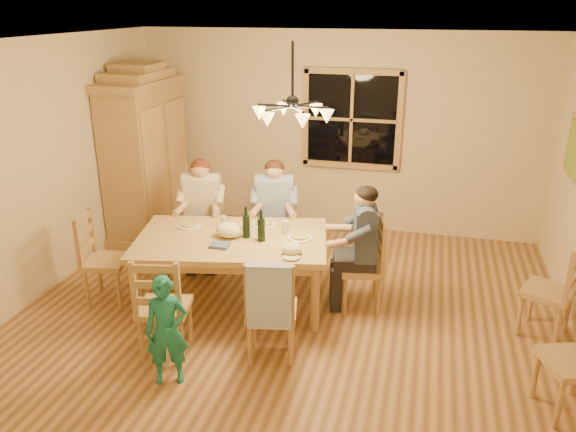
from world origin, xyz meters
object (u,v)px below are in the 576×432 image
(dining_table, at_px, (232,246))
(child, at_px, (167,331))
(chair_near_left, at_px, (165,322))
(wine_bottle_a, at_px, (246,222))
(chair_far_right, at_px, (275,243))
(chair_near_right, at_px, (272,325))
(chandelier, at_px, (292,112))
(wine_bottle_b, at_px, (261,226))
(chair_end_left, at_px, (108,274))
(chair_spare_back, at_px, (545,306))
(adult_plaid_man, at_px, (275,201))
(adult_slate_man, at_px, (363,233))
(chair_end_right, at_px, (361,280))
(adult_woman, at_px, (202,200))
(armoire, at_px, (146,159))
(chair_far_left, at_px, (204,242))
(chair_spare_front, at_px, (570,379))

(dining_table, distance_m, child, 1.40)
(chair_near_left, distance_m, wine_bottle_a, 1.29)
(chair_far_right, relative_size, chair_near_right, 1.00)
(chandelier, height_order, wine_bottle_b, chandelier)
(chair_end_left, height_order, wine_bottle_b, wine_bottle_b)
(chair_near_left, xyz_separation_m, child, (0.22, -0.39, 0.18))
(wine_bottle_b, xyz_separation_m, chair_spare_back, (2.77, 0.19, -0.62))
(chair_near_left, relative_size, child, 1.02)
(wine_bottle_b, xyz_separation_m, child, (-0.40, -1.38, -0.44))
(chair_near_right, height_order, wine_bottle_b, wine_bottle_b)
(chandelier, distance_m, chair_near_left, 2.24)
(adult_plaid_man, bearing_deg, adult_slate_man, 136.64)
(dining_table, xyz_separation_m, child, (-0.07, -1.38, -0.18))
(dining_table, xyz_separation_m, chair_end_right, (1.32, 0.27, -0.36))
(adult_woman, xyz_separation_m, chair_spare_back, (3.75, -0.61, -0.54))
(armoire, distance_m, chair_spare_back, 5.13)
(wine_bottle_a, bearing_deg, child, -98.85)
(chandelier, relative_size, chair_end_right, 0.78)
(chair_end_left, bearing_deg, chair_far_right, 117.98)
(dining_table, xyz_separation_m, chair_near_right, (0.66, -0.80, -0.36))
(chair_far_right, bearing_deg, chair_far_left, -0.00)
(chair_end_left, bearing_deg, chair_far_left, 136.74)
(chair_end_left, xyz_separation_m, wine_bottle_a, (1.47, 0.31, 0.62))
(child, bearing_deg, chair_near_left, 96.57)
(chair_far_right, height_order, wine_bottle_b, wine_bottle_b)
(chair_near_right, distance_m, adult_plaid_man, 1.91)
(armoire, distance_m, wine_bottle_a, 2.48)
(adult_plaid_man, bearing_deg, chair_end_right, 136.64)
(chair_end_left, bearing_deg, chair_near_right, 63.43)
(chair_near_left, xyz_separation_m, wine_bottle_a, (0.44, 1.03, 0.62))
(wine_bottle_b, bearing_deg, chair_near_right, -67.34)
(chair_near_left, bearing_deg, chair_far_left, 90.00)
(chair_end_right, relative_size, wine_bottle_b, 3.00)
(adult_plaid_man, xyz_separation_m, chair_spare_back, (2.91, -0.78, -0.54))
(chandelier, height_order, adult_woman, chandelier)
(wine_bottle_b, height_order, child, wine_bottle_b)
(child, bearing_deg, chair_spare_front, -15.11)
(chair_end_right, bearing_deg, dining_table, 90.00)
(chandelier, distance_m, adult_woman, 1.97)
(armoire, height_order, chair_end_left, armoire)
(dining_table, distance_m, chair_end_right, 1.39)
(wine_bottle_a, bearing_deg, wine_bottle_b, -15.66)
(chair_far_right, xyz_separation_m, child, (-0.26, -2.36, 0.18))
(chair_end_left, xyz_separation_m, chair_spare_back, (4.41, 0.45, 0.00))
(chair_end_left, bearing_deg, dining_table, 90.00)
(chair_spare_back, bearing_deg, chair_far_right, 98.89)
(dining_table, distance_m, chair_near_left, 1.09)
(chair_end_left, xyz_separation_m, adult_slate_man, (2.63, 0.53, 0.54))
(chair_near_right, xyz_separation_m, chair_spare_front, (2.44, -0.17, 0.00))
(chandelier, relative_size, armoire, 0.33)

